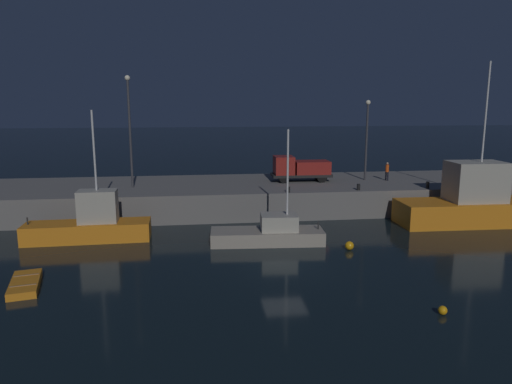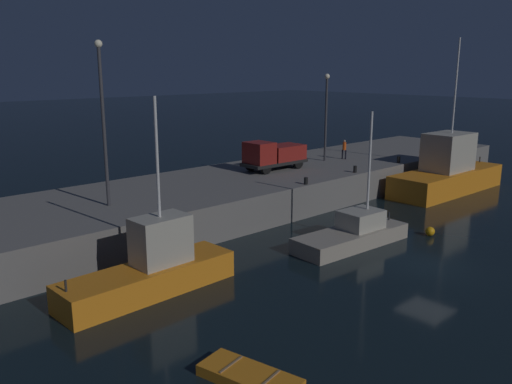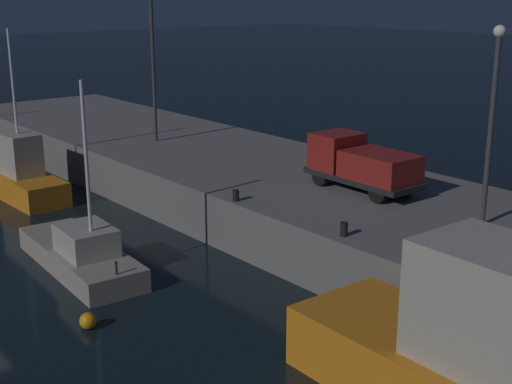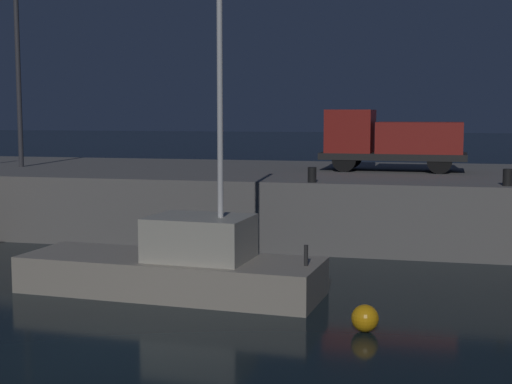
{
  "view_description": "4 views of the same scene",
  "coord_description": "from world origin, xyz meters",
  "px_view_note": "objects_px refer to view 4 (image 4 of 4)",
  "views": [
    {
      "loc": [
        -5.03,
        -25.91,
        9.48
      ],
      "look_at": [
        -0.33,
        10.66,
        2.46
      ],
      "focal_mm": 33.12,
      "sensor_mm": 36.0,
      "label": 1
    },
    {
      "loc": [
        -24.44,
        -12.96,
        10.16
      ],
      "look_at": [
        0.15,
        13.51,
        1.66
      ],
      "focal_mm": 37.1,
      "sensor_mm": 36.0,
      "label": 2
    },
    {
      "loc": [
        24.93,
        -6.69,
        10.85
      ],
      "look_at": [
        1.97,
        12.17,
        2.39
      ],
      "focal_mm": 49.85,
      "sensor_mm": 36.0,
      "label": 3
    },
    {
      "loc": [
        6.13,
        -12.51,
        4.55
      ],
      "look_at": [
        0.04,
        12.6,
        1.77
      ],
      "focal_mm": 51.99,
      "sensor_mm": 36.0,
      "label": 4
    }
  ],
  "objects_px": {
    "lamp_post_west": "(17,34)",
    "bollard_central": "(312,175)",
    "fishing_trawler_red": "(177,266)",
    "utility_truck": "(390,139)",
    "bollard_west": "(507,177)",
    "mooring_buoy_mid": "(365,318)"
  },
  "relations": [
    {
      "from": "utility_truck",
      "to": "bollard_central",
      "type": "height_order",
      "value": "utility_truck"
    },
    {
      "from": "lamp_post_west",
      "to": "bollard_central",
      "type": "height_order",
      "value": "lamp_post_west"
    },
    {
      "from": "lamp_post_west",
      "to": "bollard_central",
      "type": "xyz_separation_m",
      "value": [
        12.75,
        -3.97,
        -5.12
      ]
    },
    {
      "from": "lamp_post_west",
      "to": "utility_truck",
      "type": "height_order",
      "value": "lamp_post_west"
    },
    {
      "from": "utility_truck",
      "to": "bollard_central",
      "type": "bearing_deg",
      "value": -111.74
    },
    {
      "from": "bollard_west",
      "to": "lamp_post_west",
      "type": "bearing_deg",
      "value": 168.87
    },
    {
      "from": "fishing_trawler_red",
      "to": "lamp_post_west",
      "type": "bearing_deg",
      "value": 136.07
    },
    {
      "from": "fishing_trawler_red",
      "to": "utility_truck",
      "type": "xyz_separation_m",
      "value": [
        4.56,
        11.28,
        2.83
      ]
    },
    {
      "from": "fishing_trawler_red",
      "to": "utility_truck",
      "type": "bearing_deg",
      "value": 67.97
    },
    {
      "from": "fishing_trawler_red",
      "to": "bollard_central",
      "type": "height_order",
      "value": "fishing_trawler_red"
    },
    {
      "from": "bollard_central",
      "to": "fishing_trawler_red",
      "type": "bearing_deg",
      "value": -112.29
    },
    {
      "from": "fishing_trawler_red",
      "to": "bollard_central",
      "type": "relative_size",
      "value": 16.01
    },
    {
      "from": "fishing_trawler_red",
      "to": "bollard_central",
      "type": "xyz_separation_m",
      "value": [
        2.44,
        5.96,
        1.87
      ]
    },
    {
      "from": "fishing_trawler_red",
      "to": "utility_truck",
      "type": "relative_size",
      "value": 1.42
    },
    {
      "from": "mooring_buoy_mid",
      "to": "lamp_post_west",
      "type": "relative_size",
      "value": 0.06
    },
    {
      "from": "lamp_post_west",
      "to": "bollard_west",
      "type": "xyz_separation_m",
      "value": [
        18.71,
        -3.68,
        -5.1
      ]
    },
    {
      "from": "bollard_central",
      "to": "bollard_west",
      "type": "bearing_deg",
      "value": 2.77
    },
    {
      "from": "mooring_buoy_mid",
      "to": "bollard_west",
      "type": "bearing_deg",
      "value": 67.54
    },
    {
      "from": "lamp_post_west",
      "to": "bollard_central",
      "type": "relative_size",
      "value": 19.17
    },
    {
      "from": "bollard_central",
      "to": "lamp_post_west",
      "type": "bearing_deg",
      "value": 162.71
    },
    {
      "from": "lamp_post_west",
      "to": "utility_truck",
      "type": "bearing_deg",
      "value": 5.19
    },
    {
      "from": "fishing_trawler_red",
      "to": "bollard_central",
      "type": "distance_m",
      "value": 6.71
    }
  ]
}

